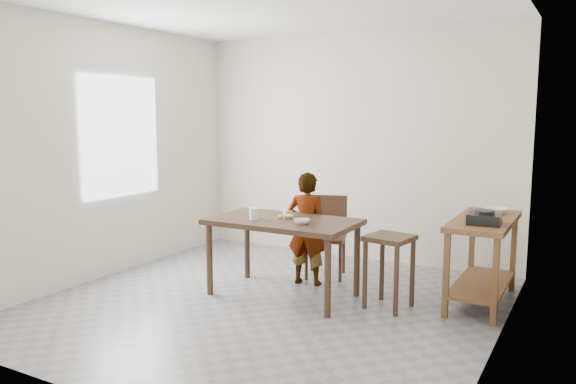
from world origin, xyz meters
The scene contains 17 objects.
floor centered at (0.00, 0.00, -0.02)m, with size 4.00×4.00×0.04m, color gray.
ceiling centered at (0.00, 0.00, 2.72)m, with size 4.00×4.00×0.04m, color white.
wall_back centered at (0.00, 2.02, 1.35)m, with size 4.00×0.04×2.70m, color silver.
wall_front centered at (0.00, -2.02, 1.35)m, with size 4.00×0.04×2.70m, color silver.
wall_left centered at (-2.02, 0.00, 1.35)m, with size 0.04×4.00×2.70m, color silver.
wall_right centered at (2.02, 0.00, 1.35)m, with size 0.04×4.00×2.70m, color silver.
window_pane centered at (-1.97, 0.20, 1.50)m, with size 0.02×1.10×1.30m, color white.
dining_table centered at (0.00, 0.30, 0.38)m, with size 1.40×0.80×0.75m, color #3B2619, non-canonical shape.
prep_counter centered at (1.72, 1.00, 0.40)m, with size 0.50×1.20×0.80m, color brown, non-canonical shape.
child centered at (0.03, 0.74, 0.58)m, with size 0.43×0.28×1.16m, color white.
dining_chair centered at (0.09, 1.08, 0.43)m, with size 0.42×0.42×0.86m, color #3B2619, non-canonical shape.
stool centered at (1.01, 0.46, 0.33)m, with size 0.38×0.38×0.67m, color #3B2619, non-canonical shape.
glass_tumbler centered at (-0.23, 0.16, 0.81)m, with size 0.09×0.09×0.11m, color white.
small_bowl centered at (0.27, 0.18, 0.77)m, with size 0.15×0.15×0.05m, color white.
banana centered at (0.01, 0.34, 0.78)m, with size 0.17×0.12×0.06m, color gold, non-canonical shape.
serving_bowl centered at (1.77, 1.33, 0.83)m, with size 0.22×0.22×0.06m, color white.
gas_burner centered at (1.77, 0.73, 0.85)m, with size 0.28×0.28×0.09m, color black.
Camera 1 is at (2.60, -4.27, 1.75)m, focal length 35.00 mm.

